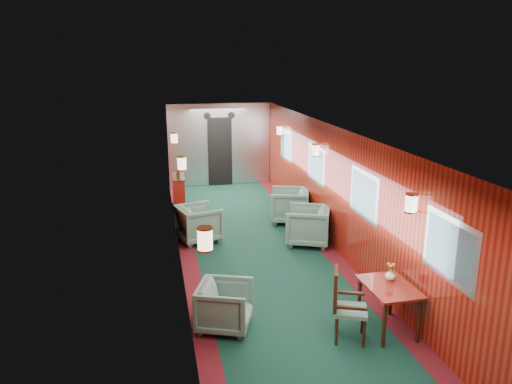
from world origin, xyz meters
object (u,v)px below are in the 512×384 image
Objects in this scene: credenza at (179,192)px; armchair_left_near at (225,306)px; dining_table at (389,293)px; armchair_left_far at (199,223)px; side_chair at (344,302)px; armchair_right_far at (289,205)px; armchair_right_near at (308,226)px.

credenza is 5.93m from armchair_left_near.
dining_table is 1.10× the size of armchair_left_far.
credenza is 1.34× the size of armchair_left_far.
armchair_left_near is at bearing 178.89° from side_chair.
armchair_right_far is (2.11, 4.34, 0.06)m from armchair_left_near.
side_chair reaches higher than armchair_right_far.
armchair_left_near is 0.88× the size of armchair_left_far.
armchair_right_near is at bearing 15.93° from armchair_right_far.
armchair_right_near is (2.12, -0.62, 0.01)m from armchair_left_far.
side_chair reaches higher than dining_table.
armchair_left_near is (-1.50, 0.59, -0.21)m from side_chair.
armchair_left_far is (-0.02, 3.53, 0.04)m from armchair_left_near.
armchair_right_near is 1.44m from armchair_right_far.
armchair_right_far reaches higher than dining_table.
armchair_left_near is (-2.18, 0.51, -0.23)m from dining_table.
armchair_left_far is (-2.20, 4.04, -0.18)m from dining_table.
credenza reaches higher than armchair_right_far.
credenza is 1.30× the size of armchair_right_near.
credenza reaches higher than dining_table.
credenza is 1.30× the size of armchair_right_far.
dining_table is at bearing 17.17° from armchair_right_far.
armchair_left_near is 0.85× the size of armchair_right_near.
armchair_right_near reaches higher than armchair_left_near.
dining_table is 0.91× the size of side_chair.
dining_table is 4.60m from armchair_left_far.
credenza is 1.52× the size of armchair_left_near.
armchair_left_near is at bearing 165.37° from dining_table.
dining_table is 3.42m from armchair_right_near.
side_chair is 3.55m from armchair_right_near.
side_chair is 6.76m from credenza.
armchair_right_far is (0.61, 4.93, -0.15)m from side_chair.
side_chair is 1.62m from armchair_left_near.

